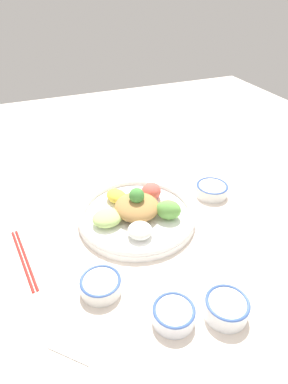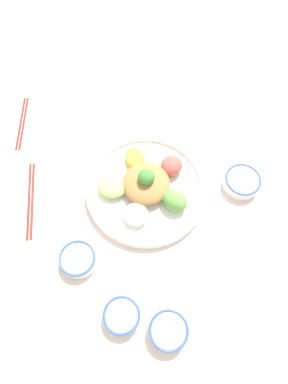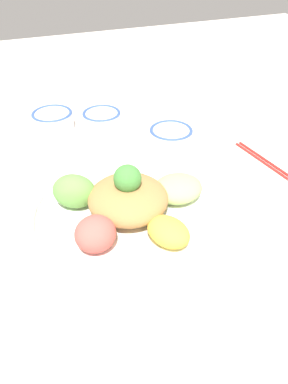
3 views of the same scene
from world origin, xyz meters
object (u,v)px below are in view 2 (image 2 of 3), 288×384
Objects in this scene: chopsticks_pair_near at (22,123)px; chopsticks_pair_far at (30,200)px; serving_spoon_extra at (242,229)px; rice_bowl_blue at (78,259)px; salad_platter at (146,187)px; sauce_bowl_red at (168,331)px; serving_spoon_main at (23,296)px; rice_bowl_plain at (242,182)px; sauce_bowl_dark at (122,316)px.

chopsticks_pair_far is (0.08, -0.27, 0.00)m from chopsticks_pair_near.
serving_spoon_extra is at bearing 75.42° from chopsticks_pair_far.
rice_bowl_blue is 0.47× the size of chopsticks_pair_near.
salad_platter is 0.47m from chopsticks_pair_near.
sauce_bowl_red is 0.76m from chopsticks_pair_near.
sauce_bowl_red reaches higher than rice_bowl_blue.
chopsticks_pair_far is at bearing 103.13° from serving_spoon_extra.
chopsticks_pair_near is 0.54m from serving_spoon_main.
chopsticks_pair_near is at bearing 150.88° from salad_platter.
chopsticks_pair_near is (-0.68, 0.20, -0.02)m from rice_bowl_plain.
rice_bowl_plain is 0.71m from chopsticks_pair_near.
serving_spoon_main is (-0.58, -0.33, -0.02)m from rice_bowl_plain.
serving_spoon_main is at bearing -144.27° from rice_bowl_blue.
sauce_bowl_red reaches higher than sauce_bowl_dark.
salad_platter reaches higher than serving_spoon_extra.
sauce_bowl_red is 0.81× the size of serving_spoon_main.
sauce_bowl_red is at bearing 161.68° from serving_spoon_extra.
serving_spoon_main is (-0.36, 0.07, -0.02)m from sauce_bowl_red.
chopsticks_pair_far is (-0.61, -0.07, -0.02)m from rice_bowl_plain.
chopsticks_pair_near is (-0.47, 0.60, -0.02)m from sauce_bowl_red.
sauce_bowl_red is 0.81× the size of serving_spoon_extra.
chopsticks_pair_far is at bearing -173.05° from salad_platter.
salad_platter is at bearing 89.72° from serving_spoon_main.
sauce_bowl_red is 0.12m from sauce_bowl_dark.
rice_bowl_plain is at bearing 28.15° from rice_bowl_blue.
rice_bowl_blue is 0.50m from chopsticks_pair_near.
chopsticks_pair_near is 0.76m from serving_spoon_extra.
serving_spoon_extra is (0.57, 0.19, 0.00)m from serving_spoon_main.
sauce_bowl_dark is 0.45× the size of chopsticks_pair_near.
rice_bowl_plain is at bearing 5.78° from salad_platter.
rice_bowl_plain is 0.14m from serving_spoon_extra.
sauce_bowl_dark is at bearing -150.64° from chopsticks_pair_near.
salad_platter is at bearing 51.00° from rice_bowl_blue.
serving_spoon_main is at bearing 171.33° from sauce_bowl_dark.
rice_bowl_blue is 1.05× the size of sauce_bowl_dark.
rice_bowl_plain is (0.21, 0.40, -0.00)m from sauce_bowl_red.
salad_platter is at bearing 87.49° from serving_spoon_extra.
serving_spoon_extra is (0.44, 0.10, -0.02)m from rice_bowl_blue.
rice_bowl_plain is (0.32, 0.37, -0.00)m from sauce_bowl_dark.
chopsticks_pair_near is (-0.24, 0.44, -0.02)m from rice_bowl_blue.
sauce_bowl_dark reaches higher than chopsticks_pair_near.
serving_spoon_main and serving_spoon_extra have the same top height.
sauce_bowl_dark is 0.39m from serving_spoon_extra.
serving_spoon_extra is at bearing -119.28° from chopsticks_pair_near.
sauce_bowl_red is 0.92× the size of rice_bowl_plain.
sauce_bowl_red is 0.47× the size of chopsticks_pair_near.
chopsticks_pair_far is (-0.28, 0.30, -0.02)m from sauce_bowl_dark.
rice_bowl_blue reaches higher than serving_spoon_extra.
rice_bowl_plain is (0.28, 0.03, -0.00)m from salad_platter.
rice_bowl_blue is at bearing -151.85° from rice_bowl_plain.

